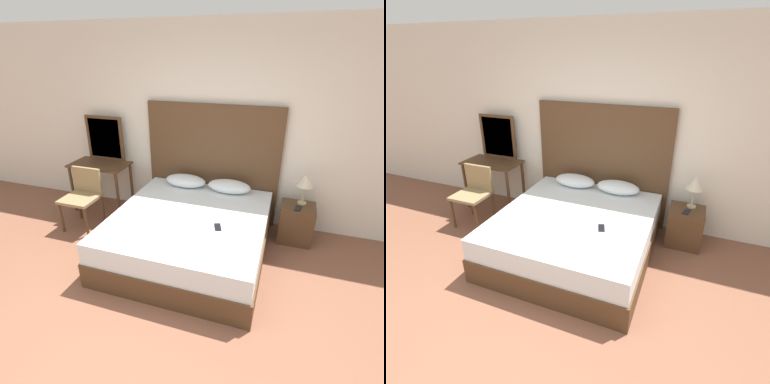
# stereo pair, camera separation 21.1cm
# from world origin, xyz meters

# --- Properties ---
(ground_plane) EXTENTS (16.00, 16.00, 0.00)m
(ground_plane) POSITION_xyz_m (0.00, 0.00, 0.00)
(ground_plane) COLOR brown
(wall_back) EXTENTS (10.00, 0.06, 2.70)m
(wall_back) POSITION_xyz_m (0.00, 2.62, 1.35)
(wall_back) COLOR silver
(wall_back) RESTS_ON ground_plane
(bed) EXTENTS (1.81, 1.92, 0.55)m
(bed) POSITION_xyz_m (-0.00, 1.55, 0.27)
(bed) COLOR #4C331E
(bed) RESTS_ON ground_plane
(headboard) EXTENTS (1.90, 0.05, 1.68)m
(headboard) POSITION_xyz_m (-0.00, 2.54, 0.84)
(headboard) COLOR #4C331E
(headboard) RESTS_ON ground_plane
(pillow_left) EXTENTS (0.58, 0.30, 0.17)m
(pillow_left) POSITION_xyz_m (-0.32, 2.32, 0.63)
(pillow_left) COLOR silver
(pillow_left) RESTS_ON bed
(pillow_right) EXTENTS (0.58, 0.30, 0.17)m
(pillow_right) POSITION_xyz_m (0.31, 2.32, 0.63)
(pillow_right) COLOR silver
(pillow_right) RESTS_ON bed
(phone_on_bed) EXTENTS (0.12, 0.16, 0.01)m
(phone_on_bed) POSITION_xyz_m (0.39, 1.37, 0.55)
(phone_on_bed) COLOR black
(phone_on_bed) RESTS_ON bed
(nightstand) EXTENTS (0.43, 0.37, 0.52)m
(nightstand) POSITION_xyz_m (1.24, 2.26, 0.26)
(nightstand) COLOR #4C331E
(nightstand) RESTS_ON ground_plane
(table_lamp) EXTENTS (0.22, 0.22, 0.40)m
(table_lamp) POSITION_xyz_m (1.27, 2.33, 0.83)
(table_lamp) COLOR tan
(table_lamp) RESTS_ON nightstand
(phone_on_nightstand) EXTENTS (0.10, 0.16, 0.01)m
(phone_on_nightstand) POSITION_xyz_m (1.23, 2.17, 0.52)
(phone_on_nightstand) COLOR black
(phone_on_nightstand) RESTS_ON nightstand
(vanity_desk) EXTENTS (0.88, 0.50, 0.76)m
(vanity_desk) POSITION_xyz_m (-1.69, 2.25, 0.62)
(vanity_desk) COLOR #4C331E
(vanity_desk) RESTS_ON ground_plane
(vanity_mirror) EXTENTS (0.62, 0.03, 0.68)m
(vanity_mirror) POSITION_xyz_m (-1.69, 2.47, 1.10)
(vanity_mirror) COLOR #4C331E
(vanity_mirror) RESTS_ON vanity_desk
(chair) EXTENTS (0.46, 0.45, 0.84)m
(chair) POSITION_xyz_m (-1.64, 1.72, 0.50)
(chair) COLOR olive
(chair) RESTS_ON ground_plane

